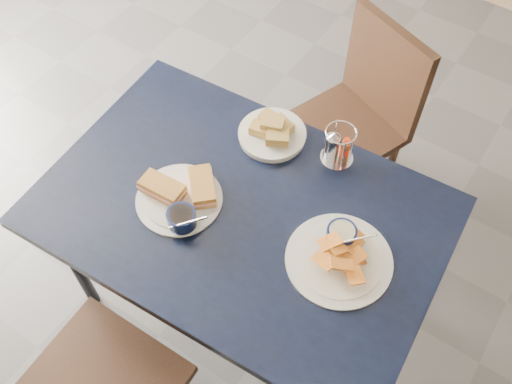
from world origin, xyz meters
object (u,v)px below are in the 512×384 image
Objects in this scene: sandwich_plate at (181,197)px; bread_basket at (272,132)px; dining_table at (241,220)px; condiment_caddy at (337,147)px; chair_far at (356,105)px; plantain_plate at (340,252)px.

bread_basket is (0.09, 0.38, 0.00)m from sandwich_plate.
condiment_caddy is at bearing 67.32° from dining_table.
chair_far is 0.60m from bread_basket.
bread_basket is at bearing 76.43° from sandwich_plate.
condiment_caddy reaches higher than sandwich_plate.
bread_basket is at bearing -168.65° from condiment_caddy.
sandwich_plate and plantain_plate have the same top height.
condiment_caddy is at bearing -73.97° from chair_far.
condiment_caddy is (0.22, 0.04, 0.03)m from bread_basket.
dining_table is 9.55× the size of condiment_caddy.
sandwich_plate is at bearing -103.57° from bread_basket.
bread_basket is at bearing 146.84° from plantain_plate.
bread_basket is 0.23m from condiment_caddy.
plantain_plate is at bearing 5.01° from dining_table.
sandwich_plate is at bearing -154.62° from dining_table.
bread_basket is at bearing -99.14° from chair_far.
plantain_plate is 0.49m from bread_basket.
chair_far is 0.90m from plantain_plate.
sandwich_plate is at bearing -126.45° from condiment_caddy.
chair_far reaches higher than sandwich_plate.
condiment_caddy is at bearing 53.55° from sandwich_plate.
condiment_caddy is (0.14, 0.34, 0.12)m from dining_table.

